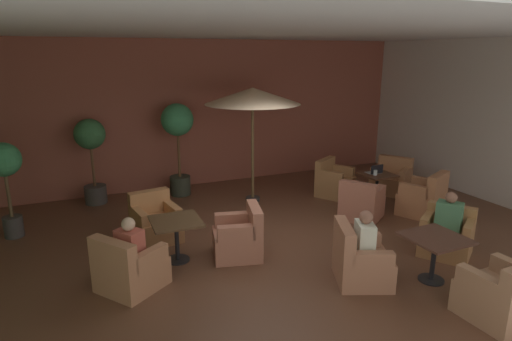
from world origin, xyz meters
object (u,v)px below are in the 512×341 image
at_px(armchair_mid_center_north, 447,237).
at_px(armchair_front_left_south, 334,182).
at_px(armchair_mid_center_east, 360,261).
at_px(patron_by_window, 130,243).
at_px(open_laptop, 375,171).
at_px(armchair_front_right_north, 155,222).
at_px(patron_blue_shirt, 365,236).
at_px(patron_with_friend, 449,215).
at_px(armchair_mid_center_south, 502,296).
at_px(iced_drink_cup, 375,173).
at_px(armchair_front_left_north, 423,199).
at_px(armchair_front_left_east, 391,180).
at_px(potted_tree_mid_left, 91,149).
at_px(cafe_table_front_left, 377,182).
at_px(patio_umbrella_tall_red, 253,97).
at_px(armchair_front_right_east, 129,269).
at_px(armchair_front_right_south, 239,238).
at_px(potted_tree_left_corner, 5,171).
at_px(cafe_table_front_right, 176,229).
at_px(armchair_front_left_west, 361,203).
at_px(cafe_table_mid_center, 435,245).
at_px(potted_tree_mid_right, 178,134).

bearing_deg(armchair_mid_center_north, armchair_front_left_south, 90.05).
distance_m(armchair_mid_center_east, patron_by_window, 3.25).
bearing_deg(open_laptop, armchair_mid_center_east, -131.51).
xyz_separation_m(armchair_front_right_north, patron_blue_shirt, (2.45, -2.69, 0.40)).
bearing_deg(patron_with_friend, armchair_mid_center_south, -116.34).
bearing_deg(patron_by_window, iced_drink_cup, 14.83).
bearing_deg(armchair_front_left_north, armchair_mid_center_east, -149.29).
bearing_deg(armchair_mid_center_south, armchair_front_left_east, 64.27).
bearing_deg(potted_tree_mid_left, patron_blue_shirt, -57.46).
relative_size(cafe_table_front_left, patio_umbrella_tall_red, 0.27).
xyz_separation_m(armchair_front_left_north, armchair_mid_center_north, (-0.95, -1.50, -0.04)).
relative_size(armchair_front_right_north, patron_by_window, 1.40).
distance_m(armchair_front_left_east, open_laptop, 1.10).
xyz_separation_m(armchair_front_right_east, patio_umbrella_tall_red, (3.06, 2.78, 2.01)).
relative_size(patron_with_friend, iced_drink_cup, 6.09).
distance_m(armchair_front_right_south, open_laptop, 3.86).
height_order(potted_tree_left_corner, open_laptop, potted_tree_left_corner).
relative_size(cafe_table_front_left, patron_by_window, 1.07).
bearing_deg(open_laptop, armchair_front_left_north, -65.15).
xyz_separation_m(cafe_table_front_left, armchair_front_left_east, (0.87, 0.54, -0.19)).
xyz_separation_m(potted_tree_mid_left, iced_drink_cup, (5.50, -2.59, -0.48)).
xyz_separation_m(armchair_front_left_south, open_laptop, (0.50, -0.81, 0.42)).
relative_size(cafe_table_front_right, armchair_mid_center_north, 0.76).
height_order(cafe_table_front_left, patron_with_friend, patron_with_friend).
distance_m(armchair_front_left_west, iced_drink_cup, 0.98).
relative_size(patron_by_window, patron_with_friend, 0.96).
bearing_deg(armchair_front_left_north, cafe_table_mid_center, -131.36).
bearing_deg(patron_by_window, patron_blue_shirt, -20.60).
xyz_separation_m(cafe_table_front_left, patron_blue_shirt, (-2.34, -2.61, 0.21)).
xyz_separation_m(cafe_table_front_right, armchair_front_right_east, (-0.81, -0.58, -0.24)).
height_order(cafe_table_front_right, patio_umbrella_tall_red, patio_umbrella_tall_red).
relative_size(cafe_table_mid_center, armchair_mid_center_east, 0.80).
xyz_separation_m(cafe_table_front_left, patron_with_friend, (-0.55, -2.45, 0.20)).
height_order(cafe_table_front_left, armchair_mid_center_south, armchair_mid_center_south).
bearing_deg(patio_umbrella_tall_red, armchair_front_right_south, -117.70).
bearing_deg(armchair_front_left_west, patron_by_window, -169.07).
height_order(cafe_table_front_left, patron_by_window, patron_by_window).
bearing_deg(patio_umbrella_tall_red, patron_with_friend, -63.98).
bearing_deg(armchair_front_left_west, potted_tree_mid_right, 134.75).
bearing_deg(cafe_table_mid_center, armchair_mid_center_south, -87.39).
relative_size(potted_tree_mid_left, iced_drink_cup, 17.01).
distance_m(potted_tree_left_corner, patron_by_window, 3.20).
distance_m(potted_tree_mid_right, patron_with_friend, 5.84).
distance_m(armchair_mid_center_east, patron_with_friend, 1.87).
relative_size(armchair_mid_center_east, armchair_mid_center_south, 1.17).
height_order(armchair_front_right_south, potted_tree_left_corner, potted_tree_left_corner).
bearing_deg(cafe_table_mid_center, armchair_front_left_south, 77.27).
bearing_deg(open_laptop, patio_umbrella_tall_red, 152.38).
relative_size(armchair_front_right_south, iced_drink_cup, 8.20).
height_order(armchair_mid_center_south, potted_tree_mid_left, potted_tree_mid_left).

